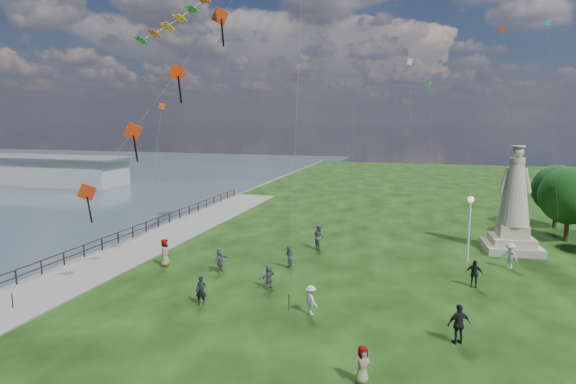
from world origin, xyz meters
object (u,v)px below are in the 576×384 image
(person_3, at_px, (459,324))
(person_4, at_px, (362,365))
(person_10, at_px, (165,252))
(person_11, at_px, (269,277))
(person_2, at_px, (311,300))
(person_5, at_px, (220,260))
(person_8, at_px, (510,256))
(statue, at_px, (513,212))
(person_7, at_px, (319,237))
(person_1, at_px, (289,257))
(person_0, at_px, (201,291))
(person_9, at_px, (474,273))
(lamppost, at_px, (470,215))
(pier_pavilion, at_px, (40,170))

(person_3, height_order, person_4, person_3)
(person_10, height_order, person_11, person_10)
(person_2, relative_size, person_4, 1.01)
(person_5, distance_m, person_8, 19.34)
(statue, distance_m, person_7, 14.76)
(person_1, xyz_separation_m, person_7, (0.87, 5.32, 0.17))
(person_2, xyz_separation_m, person_10, (-11.46, 5.16, 0.19))
(person_0, bearing_deg, person_9, 13.97)
(statue, xyz_separation_m, person_7, (-14.16, -3.61, -2.06))
(person_5, relative_size, person_9, 0.94)
(person_8, bearing_deg, person_11, -109.67)
(person_9, distance_m, person_10, 19.93)
(person_0, bearing_deg, person_2, -8.17)
(person_0, height_order, person_5, person_0)
(person_0, height_order, person_4, person_0)
(lamppost, bearing_deg, person_7, 178.35)
(person_2, height_order, person_4, person_2)
(person_8, distance_m, person_10, 23.28)
(statue, bearing_deg, person_1, -154.23)
(person_4, xyz_separation_m, person_11, (-6.68, 8.78, -0.02))
(person_1, distance_m, person_8, 14.83)
(statue, relative_size, lamppost, 1.72)
(person_9, bearing_deg, person_3, -92.36)
(person_10, distance_m, person_11, 8.49)
(statue, height_order, person_10, statue)
(person_0, distance_m, person_8, 20.59)
(person_0, height_order, person_7, person_7)
(statue, bearing_deg, person_3, -110.30)
(pier_pavilion, bearing_deg, person_4, -38.22)
(lamppost, bearing_deg, person_8, -17.53)
(person_2, height_order, person_8, person_8)
(person_9, bearing_deg, pier_pavilion, 159.26)
(person_5, distance_m, person_7, 8.76)
(person_3, bearing_deg, person_2, -35.94)
(person_5, bearing_deg, person_11, -108.95)
(person_1, relative_size, person_7, 0.82)
(pier_pavilion, relative_size, person_8, 17.12)
(person_7, bearing_deg, lamppost, -136.16)
(person_4, bearing_deg, person_5, 100.81)
(person_4, distance_m, person_5, 15.34)
(person_0, xyz_separation_m, person_1, (2.80, 7.38, -0.01))
(statue, height_order, person_9, statue)
(person_7, bearing_deg, person_11, 129.65)
(person_11, bearing_deg, person_1, -162.70)
(person_2, xyz_separation_m, person_9, (8.42, 6.66, 0.07))
(person_4, bearing_deg, person_7, 73.90)
(lamppost, bearing_deg, statue, 49.09)
(person_0, bearing_deg, person_5, 91.47)
(person_0, relative_size, person_11, 1.08)
(person_1, height_order, person_10, person_10)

